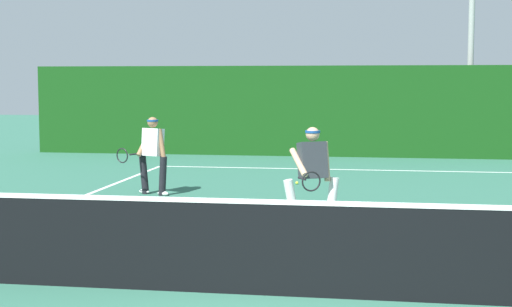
{
  "coord_description": "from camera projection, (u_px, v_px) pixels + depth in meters",
  "views": [
    {
      "loc": [
        0.65,
        -7.69,
        2.24
      ],
      "look_at": [
        -1.4,
        5.16,
        1.0
      ],
      "focal_mm": 53.12,
      "sensor_mm": 36.0,
      "label": 1
    }
  ],
  "objects": [
    {
      "name": "ground_plane",
      "position": [
        311.0,
        297.0,
        7.88
      ],
      "size": [
        80.0,
        80.0,
        0.0
      ],
      "primitive_type": "plane",
      "color": "#2E6551"
    },
    {
      "name": "court_line_baseline_far",
      "position": [
        350.0,
        170.0,
        19.27
      ],
      "size": [
        10.02,
        0.1,
        0.01
      ],
      "primitive_type": "cube",
      "color": "white",
      "rests_on": "ground_plane"
    },
    {
      "name": "court_line_service",
      "position": [
        340.0,
        203.0,
        14.0
      ],
      "size": [
        8.17,
        0.1,
        0.01
      ],
      "primitive_type": "cube",
      "color": "white",
      "rests_on": "ground_plane"
    },
    {
      "name": "court_line_centre",
      "position": [
        330.0,
        236.0,
        11.02
      ],
      "size": [
        0.1,
        6.4,
        0.01
      ],
      "primitive_type": "cube",
      "color": "white",
      "rests_on": "ground_plane"
    },
    {
      "name": "tennis_net",
      "position": [
        311.0,
        248.0,
        7.83
      ],
      "size": [
        10.98,
        0.09,
        1.07
      ],
      "color": "#1E4723",
      "rests_on": "ground_plane"
    },
    {
      "name": "player_near",
      "position": [
        312.0,
        174.0,
        11.4
      ],
      "size": [
        0.87,
        1.0,
        1.56
      ],
      "rotation": [
        0.0,
        0.0,
        3.64
      ],
      "color": "silver",
      "rests_on": "ground_plane"
    },
    {
      "name": "player_far",
      "position": [
        152.0,
        152.0,
        14.94
      ],
      "size": [
        0.99,
        0.81,
        1.55
      ],
      "rotation": [
        0.0,
        0.0,
        2.73
      ],
      "color": "black",
      "rests_on": "ground_plane"
    },
    {
      "name": "tennis_ball",
      "position": [
        402.0,
        220.0,
        12.14
      ],
      "size": [
        0.07,
        0.07,
        0.07
      ],
      "primitive_type": "sphere",
      "color": "#D1E033",
      "rests_on": "ground_plane"
    },
    {
      "name": "tennis_ball_extra",
      "position": [
        297.0,
        183.0,
        16.53
      ],
      "size": [
        0.07,
        0.07,
        0.07
      ],
      "primitive_type": "sphere",
      "color": "#D1E033",
      "rests_on": "ground_plane"
    },
    {
      "name": "back_fence_windscreen",
      "position": [
        355.0,
        111.0,
        22.37
      ],
      "size": [
        19.8,
        0.12,
        2.71
      ],
      "primitive_type": "cube",
      "color": "#124112",
      "rests_on": "ground_plane"
    }
  ]
}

